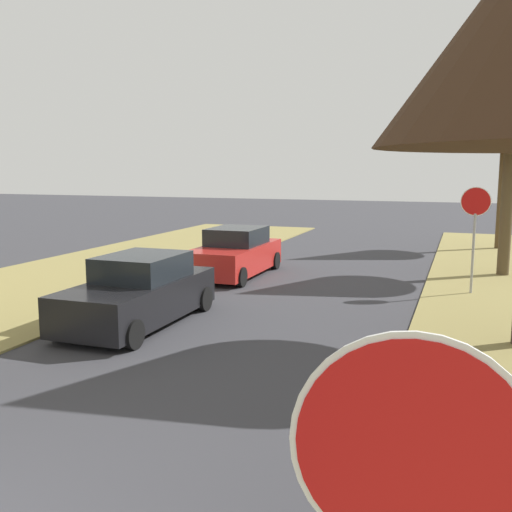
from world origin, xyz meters
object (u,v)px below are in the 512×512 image
stop_sign_far (475,217)px  parked_sedan_red (235,254)px  street_tree_right_far (507,107)px  parked_sedan_black (139,293)px

stop_sign_far → parked_sedan_red: stop_sign_far is taller
street_tree_right_far → parked_sedan_red: bearing=-131.3°
street_tree_right_far → parked_sedan_black: bearing=-117.4°
parked_sedan_black → parked_sedan_red: size_ratio=1.00×
parked_sedan_black → parked_sedan_red: (-0.19, 6.33, 0.00)m
street_tree_right_far → parked_sedan_red: street_tree_right_far is taller
street_tree_right_far → parked_sedan_black: size_ratio=1.79×
parked_sedan_black → parked_sedan_red: bearing=91.7°
parked_sedan_red → parked_sedan_black: bearing=-88.3°
stop_sign_far → parked_sedan_black: stop_sign_far is taller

